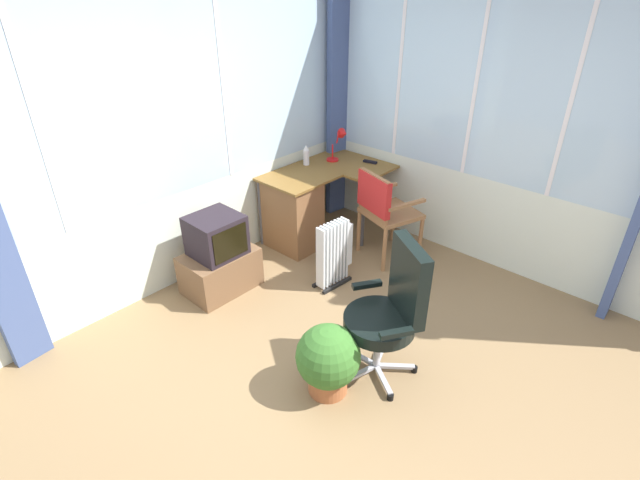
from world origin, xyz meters
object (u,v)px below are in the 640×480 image
(tv_remote, at_px, (370,162))
(potted_plant, at_px, (328,359))
(wooden_armchair, at_px, (382,205))
(space_heater, at_px, (335,253))
(office_chair, at_px, (392,306))
(tv_on_stand, at_px, (219,258))
(desk_lamp, at_px, (341,140))
(desk, at_px, (296,209))
(spray_bottle, at_px, (306,155))

(tv_remote, bearing_deg, potted_plant, -162.85)
(wooden_armchair, xyz_separation_m, potted_plant, (-1.65, -0.77, -0.31))
(space_heater, bearing_deg, office_chair, -119.80)
(office_chair, height_order, tv_on_stand, office_chair)
(tv_remote, relative_size, wooden_armchair, 0.16)
(desk_lamp, distance_m, space_heater, 1.41)
(tv_remote, bearing_deg, space_heater, -171.04)
(desk, relative_size, spray_bottle, 5.93)
(wooden_armchair, distance_m, office_chair, 1.54)
(spray_bottle, xyz_separation_m, tv_on_stand, (-1.38, -0.24, -0.53))
(desk_lamp, relative_size, potted_plant, 0.66)
(wooden_armchair, relative_size, tv_on_stand, 1.26)
(wooden_armchair, xyz_separation_m, office_chair, (-1.21, -0.96, -0.02))
(office_chair, height_order, potted_plant, office_chair)
(desk, relative_size, potted_plant, 2.42)
(desk_lamp, distance_m, office_chair, 2.39)
(office_chair, bearing_deg, tv_remote, 41.05)
(tv_on_stand, distance_m, potted_plant, 1.54)
(space_heater, distance_m, potted_plant, 1.30)
(spray_bottle, relative_size, potted_plant, 0.41)
(desk, xyz_separation_m, potted_plant, (-1.30, -1.58, -0.12))
(desk, bearing_deg, tv_on_stand, -176.63)
(desk, bearing_deg, desk_lamp, 0.36)
(wooden_armchair, xyz_separation_m, tv_on_stand, (-1.39, 0.75, -0.27))
(potted_plant, bearing_deg, tv_remote, 31.16)
(desk_lamp, height_order, wooden_armchair, desk_lamp)
(tv_remote, height_order, wooden_armchair, wooden_armchair)
(desk_lamp, relative_size, space_heater, 0.56)
(desk_lamp, distance_m, potted_plant, 2.64)
(tv_remote, height_order, tv_on_stand, tv_remote)
(tv_remote, relative_size, tv_on_stand, 0.20)
(desk, bearing_deg, wooden_armchair, -66.64)
(desk, bearing_deg, potted_plant, -129.34)
(tv_remote, bearing_deg, desk, 146.96)
(potted_plant, bearing_deg, wooden_armchair, 25.16)
(spray_bottle, bearing_deg, wooden_armchair, -89.59)
(spray_bottle, bearing_deg, space_heater, -123.45)
(desk_lamp, relative_size, office_chair, 0.34)
(potted_plant, bearing_deg, desk_lamp, 38.47)
(wooden_armchair, height_order, office_chair, office_chair)
(spray_bottle, distance_m, office_chair, 2.30)
(desk_lamp, height_order, office_chair, desk_lamp)
(tv_on_stand, height_order, potted_plant, tv_on_stand)
(office_chair, bearing_deg, potted_plant, 157.24)
(desk_lamp, height_order, tv_remote, desk_lamp)
(tv_remote, height_order, space_heater, tv_remote)
(desk, xyz_separation_m, desk_lamp, (0.70, 0.00, 0.57))
(desk, bearing_deg, tv_remote, -19.03)
(tv_remote, xyz_separation_m, wooden_armchair, (-0.49, -0.52, -0.17))
(tv_remote, xyz_separation_m, space_heater, (-1.12, -0.48, -0.44))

